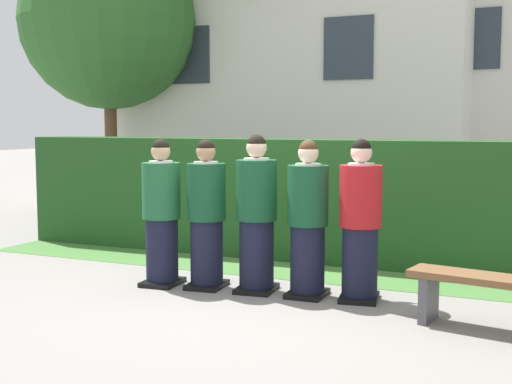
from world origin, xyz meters
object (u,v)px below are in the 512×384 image
Objects in this scene: student_in_red_blazer at (360,224)px; wooden_bench at (492,291)px; student_front_row_0 at (162,216)px; student_front_row_3 at (308,223)px; student_front_row_1 at (206,218)px; student_front_row_2 at (257,217)px.

wooden_bench is at bearing -23.45° from student_in_red_blazer.
student_front_row_3 is (1.61, 0.18, 0.00)m from student_front_row_0.
wooden_bench is (1.83, -0.50, -0.41)m from student_front_row_3.
student_front_row_3 is (1.11, 0.09, 0.00)m from student_front_row_1.
student_front_row_2 reaches higher than student_in_red_blazer.
student_front_row_0 is at bearing -173.81° from student_front_row_3.
wooden_bench is (2.94, -0.41, -0.41)m from student_front_row_1.
student_front_row_1 is at bearing -173.19° from student_front_row_2.
student_front_row_2 is at bearing 168.65° from wooden_bench.
student_in_red_blazer is at bearing 4.51° from student_front_row_2.
student_front_row_0 is 0.99× the size of student_in_red_blazer.
student_front_row_0 is 1.62m from student_front_row_3.
student_front_row_0 is 0.51m from student_front_row_1.
wooden_bench is (3.44, -0.33, -0.41)m from student_front_row_0.
student_front_row_0 reaches higher than wooden_bench.
student_front_row_0 and student_front_row_1 have the same top height.
student_front_row_3 is at bearing 6.19° from student_front_row_0.
student_front_row_2 is 1.02× the size of student_in_red_blazer.
student_front_row_2 is 1.03× the size of student_front_row_3.
student_front_row_1 is 0.97× the size of student_front_row_2.
student_front_row_1 is at bearing 9.81° from student_front_row_0.
student_front_row_1 is at bearing -175.46° from student_front_row_3.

